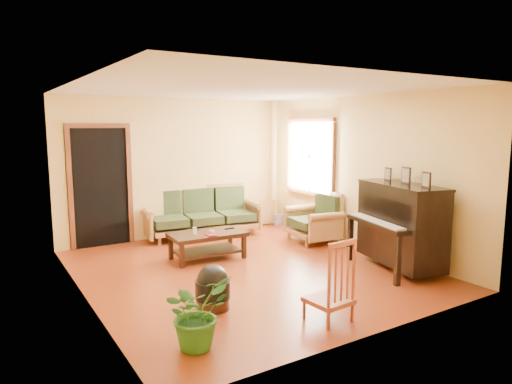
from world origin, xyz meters
TOP-DOWN VIEW (x-y plane):
  - floor at (0.00, 0.00)m, footprint 5.00×5.00m
  - doorway at (-1.45, 2.48)m, footprint 1.08×0.16m
  - window at (2.21, 1.30)m, footprint 0.12×1.36m
  - sofa at (0.33, 2.17)m, footprint 2.28×1.20m
  - coffee_table at (-0.25, 0.78)m, footprint 1.19×0.69m
  - armchair at (1.84, 0.73)m, footprint 0.98×1.02m
  - piano at (1.93, -1.17)m, footprint 1.15×1.59m
  - footstool at (-1.07, -1.05)m, footprint 0.41×0.41m
  - red_chair at (-0.15, -1.99)m, footprint 0.46×0.50m
  - leaning_frame at (1.96, 2.40)m, footprint 0.41×0.22m
  - ceramic_crock at (2.11, 2.22)m, footprint 0.25×0.25m
  - potted_plant at (-1.62, -1.80)m, footprint 0.76×0.71m
  - book at (-0.35, 0.60)m, footprint 0.15×0.21m
  - candle at (-0.45, 0.80)m, footprint 0.08×0.08m
  - glass_jar at (-0.22, 0.67)m, footprint 0.10×0.10m
  - remote at (0.17, 0.83)m, footprint 0.16×0.04m

SIDE VIEW (x-z plane):
  - floor at x=0.00m, z-range 0.00..0.00m
  - ceramic_crock at x=2.11m, z-range 0.00..0.23m
  - footstool at x=-1.07m, z-range 0.00..0.38m
  - coffee_table at x=-0.25m, z-range 0.00..0.42m
  - leaning_frame at x=1.96m, z-range 0.00..0.53m
  - potted_plant at x=-1.62m, z-range 0.00..0.70m
  - remote at x=0.17m, z-range 0.42..0.44m
  - book at x=-0.35m, z-range 0.42..0.44m
  - glass_jar at x=-0.22m, z-range 0.42..0.48m
  - red_chair at x=-0.15m, z-range 0.00..0.91m
  - armchair at x=1.84m, z-range 0.00..0.91m
  - sofa at x=0.33m, z-range 0.00..0.93m
  - candle at x=-0.45m, z-range 0.42..0.53m
  - piano at x=1.93m, z-range 0.00..1.26m
  - doorway at x=-1.45m, z-range 0.00..2.05m
  - window at x=2.21m, z-range 0.77..2.23m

